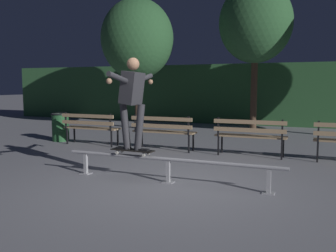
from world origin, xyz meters
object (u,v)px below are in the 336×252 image
tree_far_left (137,39)px  tree_behind_benches (256,23)px  park_bench_leftmost (90,125)px  trash_can (60,127)px  park_bench_right_center (250,133)px  skateboard (133,150)px  skateboarder (132,96)px  park_bench_left_center (163,129)px  grind_rail (168,163)px

tree_far_left → tree_behind_benches: bearing=6.2°
park_bench_leftmost → trash_can: (-1.25, 0.34, -0.12)m
park_bench_leftmost → park_bench_right_center: 4.25m
skateboard → skateboarder: bearing=-3.5°
park_bench_left_center → tree_behind_benches: bearing=72.2°
park_bench_leftmost → park_bench_right_center: size_ratio=1.00×
skateboard → tree_behind_benches: tree_behind_benches is taller
tree_behind_benches → tree_far_left: (-4.20, -0.46, -0.38)m
park_bench_left_center → park_bench_right_center: size_ratio=1.00×
park_bench_right_center → tree_behind_benches: bearing=98.5°
tree_behind_benches → park_bench_leftmost: bearing=-128.3°
skateboarder → tree_behind_benches: tree_behind_benches is taller
park_bench_leftmost → park_bench_right_center: same height
park_bench_leftmost → tree_far_left: bearing=98.8°
skateboard → tree_far_left: 8.10m
grind_rail → park_bench_leftmost: 4.38m
park_bench_leftmost → tree_behind_benches: (3.57, 4.52, 3.13)m
skateboard → park_bench_right_center: bearing=61.2°
park_bench_left_center → park_bench_right_center: bearing=0.0°
skateboard → skateboarder: size_ratio=0.51×
tree_far_left → grind_rail: bearing=-59.5°
park_bench_left_center → tree_behind_benches: 5.68m
park_bench_leftmost → park_bench_left_center: (2.12, 0.00, 0.00)m
skateboarder → park_bench_right_center: size_ratio=0.97×
park_bench_leftmost → tree_far_left: 4.95m
park_bench_right_center → tree_far_left: size_ratio=0.34×
skateboarder → tree_behind_benches: bearing=83.4°
park_bench_leftmost → park_bench_left_center: 2.12m
skateboarder → trash_can: size_ratio=1.95×
skateboard → park_bench_left_center: 2.83m
park_bench_leftmost → park_bench_left_center: size_ratio=1.00×
park_bench_right_center → trash_can: size_ratio=2.00×
tree_behind_benches → grind_rail: bearing=-91.4°
skateboarder → park_bench_leftmost: (-2.73, 2.76, -0.90)m
grind_rail → tree_behind_benches: size_ratio=0.76×
park_bench_right_center → tree_behind_benches: tree_behind_benches is taller
park_bench_leftmost → trash_can: park_bench_leftmost is taller
skateboard → park_bench_leftmost: size_ratio=0.49×
skateboarder → park_bench_leftmost: skateboarder is taller
park_bench_leftmost → park_bench_right_center: bearing=0.0°
park_bench_leftmost → tree_behind_benches: 6.56m
park_bench_right_center → trash_can: (-5.50, 0.34, -0.12)m
skateboard → park_bench_right_center: size_ratio=0.49×
grind_rail → skateboarder: 1.29m
grind_rail → park_bench_left_center: size_ratio=2.38×
grind_rail → trash_can: bearing=146.2°
grind_rail → skateboarder: bearing=-180.0°
skateboarder → tree_far_left: (-3.37, 6.82, 1.86)m
trash_can → skateboarder: bearing=-37.9°
skateboard → tree_far_left: size_ratio=0.17×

